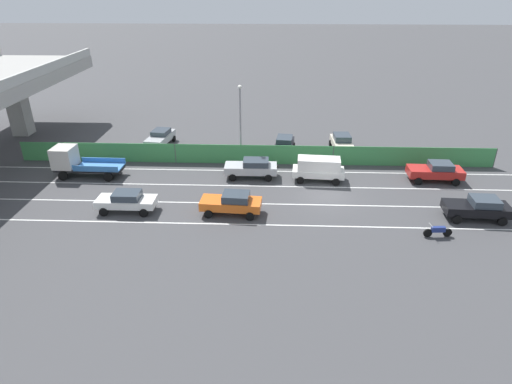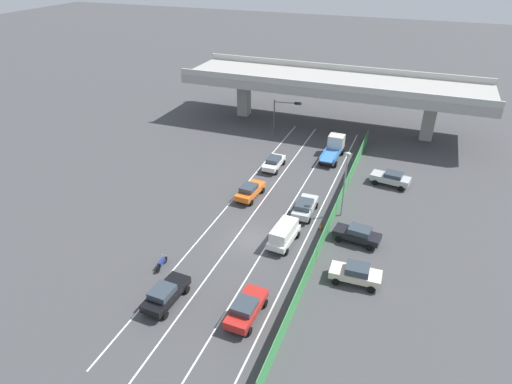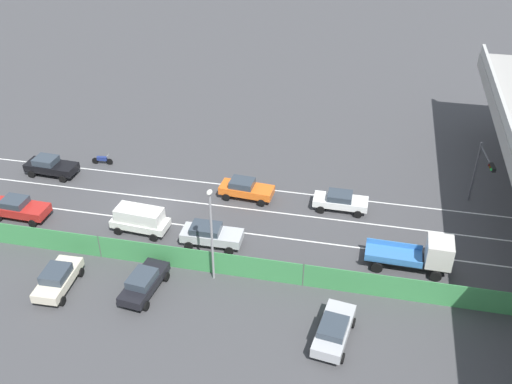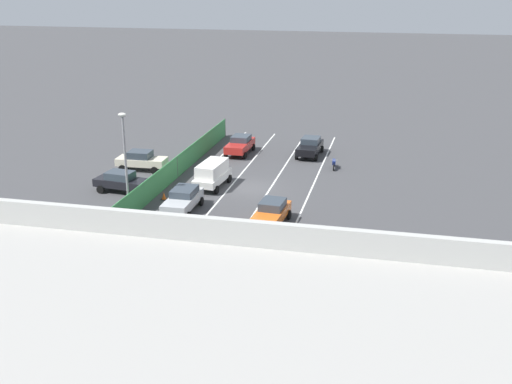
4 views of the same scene
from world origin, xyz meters
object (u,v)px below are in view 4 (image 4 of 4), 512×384
car_sedan_silver (183,199)px  car_sedan_red (240,144)px  car_sedan_black (310,146)px  parked_wagon_silver (5,244)px  traffic_cone (164,196)px  flatbed_truck_blue (82,297)px  traffic_light (229,315)px  car_taxi_orange (271,212)px  car_van_white (212,173)px  street_lamp (125,154)px  parked_sedan_dark (122,181)px  motorcycle (334,163)px  car_sedan_white (241,263)px  parked_sedan_cream (141,160)px

car_sedan_silver → car_sedan_red: bearing=-90.6°
car_sedan_black → parked_wagon_silver: (14.36, 26.47, 0.01)m
car_sedan_silver → traffic_cone: bearing=-42.3°
flatbed_truck_blue → traffic_light: (-8.51, 4.17, 2.54)m
car_taxi_orange → flatbed_truck_blue: size_ratio=0.77×
car_van_white → street_lamp: (4.09, 6.93, 3.22)m
parked_sedan_dark → parked_wagon_silver: 12.90m
car_sedan_black → car_sedan_silver: size_ratio=1.02×
flatbed_truck_blue → traffic_cone: flatbed_truck_blue is taller
car_taxi_orange → motorcycle: car_taxi_orange is taller
traffic_cone → parked_sedan_dark: bearing=-13.1°
car_sedan_white → parked_sedan_dark: (12.56, -11.92, 0.04)m
car_sedan_white → car_sedan_black: bearing=-90.3°
parked_sedan_cream → street_lamp: street_lamp is taller
car_sedan_silver → parked_sedan_dark: 6.68m
car_taxi_orange → car_sedan_red: bearing=-69.0°
parked_sedan_cream → parked_sedan_dark: size_ratio=0.95×
car_taxi_orange → motorcycle: bearing=-100.8°
car_sedan_red → flatbed_truck_blue: 31.13m
traffic_light → traffic_cone: (11.06, -21.60, -3.63)m
car_sedan_red → parked_wagon_silver: (7.83, 25.62, -0.01)m
car_sedan_silver → flatbed_truck_blue: bearing=91.1°
parked_sedan_cream → parked_sedan_dark: parked_sedan_cream is taller
motorcycle → traffic_cone: 15.92m
car_sedan_black → street_lamp: (10.33, 17.81, 3.48)m
car_van_white → car_sedan_white: car_van_white is taller
car_van_white → car_sedan_silver: (0.45, 5.71, -0.24)m
car_van_white → car_sedan_black: size_ratio=0.97×
car_sedan_red → traffic_cone: (2.42, 13.70, -0.67)m
parked_sedan_cream → car_sedan_black: bearing=-149.8°
motorcycle → parked_sedan_dark: parked_sedan_dark is taller
flatbed_truck_blue → traffic_cone: bearing=-81.7°
parked_sedan_dark → car_taxi_orange: bearing=162.2°
motorcycle → parked_sedan_cream: parked_sedan_cream is taller
car_van_white → car_taxi_orange: size_ratio=0.98×
parked_sedan_dark → traffic_cone: size_ratio=8.19×
car_sedan_silver → car_sedan_white: bearing=126.1°
car_van_white → car_sedan_red: car_van_white is taller
motorcycle → street_lamp: bearing=47.5°
parked_wagon_silver → traffic_cone: parked_wagon_silver is taller
car_sedan_red → parked_sedan_dark: (6.17, 12.83, -0.02)m
parked_wagon_silver → parked_sedan_cream: bearing=-92.5°
car_van_white → motorcycle: car_van_white is taller
car_van_white → traffic_cone: size_ratio=8.06×
car_sedan_black → parked_sedan_dark: car_sedan_black is taller
car_sedan_silver → traffic_cone: (2.25, -2.05, -0.67)m
parked_sedan_cream → flatbed_truck_blue: bearing=106.5°
car_sedan_black → flatbed_truck_blue: size_ratio=0.78×
parked_wagon_silver → traffic_light: bearing=149.5°
car_van_white → motorcycle: size_ratio=2.30×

